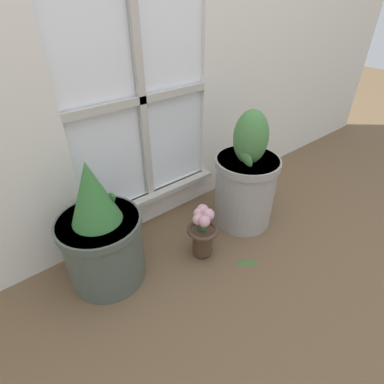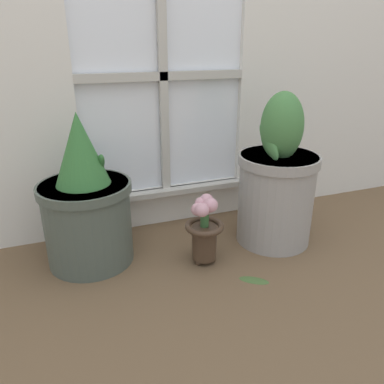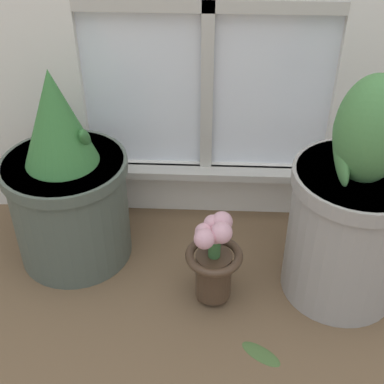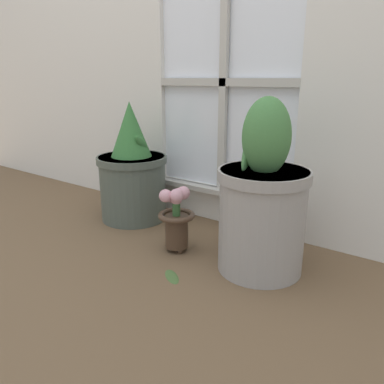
{
  "view_description": "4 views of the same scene",
  "coord_description": "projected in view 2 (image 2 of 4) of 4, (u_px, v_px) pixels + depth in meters",
  "views": [
    {
      "loc": [
        -0.68,
        -0.57,
        1.09
      ],
      "look_at": [
        0.02,
        0.28,
        0.35
      ],
      "focal_mm": 28.0,
      "sensor_mm": 36.0,
      "label": 1
    },
    {
      "loc": [
        -0.46,
        -0.97,
        0.82
      ],
      "look_at": [
        -0.0,
        0.26,
        0.28
      ],
      "focal_mm": 35.0,
      "sensor_mm": 36.0,
      "label": 2
    },
    {
      "loc": [
        0.02,
        -0.81,
        1.11
      ],
      "look_at": [
        -0.03,
        0.33,
        0.27
      ],
      "focal_mm": 50.0,
      "sensor_mm": 36.0,
      "label": 3
    },
    {
      "loc": [
        0.93,
        -0.91,
        0.7
      ],
      "look_at": [
        0.03,
        0.33,
        0.23
      ],
      "focal_mm": 35.0,
      "sensor_mm": 36.0,
      "label": 4
    }
  ],
  "objects": [
    {
      "name": "fallen_leaf",
      "position": [
        254.0,
        280.0,
        1.37
      ],
      "size": [
        0.11,
        0.1,
        0.01
      ],
      "color": "#476633",
      "rests_on": "ground_plane"
    },
    {
      "name": "potted_plant_left",
      "position": [
        86.0,
        205.0,
        1.42
      ],
      "size": [
        0.35,
        0.35,
        0.59
      ],
      "color": "#4C564C",
      "rests_on": "ground_plane"
    },
    {
      "name": "potted_plant_right",
      "position": [
        277.0,
        184.0,
        1.56
      ],
      "size": [
        0.33,
        0.33,
        0.64
      ],
      "color": "#9E9993",
      "rests_on": "ground_plane"
    },
    {
      "name": "flower_vase",
      "position": [
        204.0,
        228.0,
        1.44
      ],
      "size": [
        0.15,
        0.15,
        0.28
      ],
      "color": "#473323",
      "rests_on": "ground_plane"
    },
    {
      "name": "ground_plane",
      "position": [
        219.0,
        295.0,
        1.3
      ],
      "size": [
        10.0,
        10.0,
        0.0
      ],
      "primitive_type": "plane",
      "color": "brown"
    }
  ]
}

